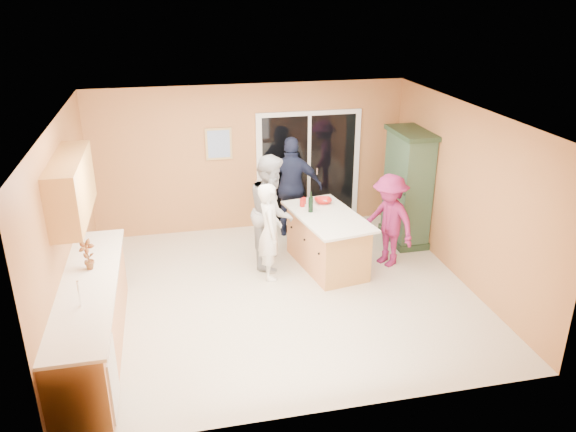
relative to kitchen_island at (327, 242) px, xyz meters
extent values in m
plane|color=beige|center=(-0.90, -0.68, -0.41)|extent=(5.50, 5.50, 0.00)
cube|color=white|center=(-0.90, -0.68, 2.19)|extent=(5.50, 5.00, 0.10)
cube|color=tan|center=(-0.90, 1.82, 0.89)|extent=(5.50, 0.10, 2.60)
cube|color=tan|center=(-0.90, -3.18, 0.89)|extent=(5.50, 0.10, 2.60)
cube|color=tan|center=(-3.65, -0.68, 0.89)|extent=(0.10, 5.00, 2.60)
cube|color=tan|center=(1.85, -0.68, 0.89)|extent=(0.10, 5.00, 2.60)
cube|color=#CD834F|center=(-3.35, -1.58, 0.04)|extent=(0.60, 3.00, 0.90)
cube|color=silver|center=(-3.34, -2.68, -0.01)|extent=(0.62, 0.60, 0.72)
cube|color=white|center=(-3.33, -1.58, 0.51)|extent=(0.65, 3.05, 0.04)
cylinder|color=silver|center=(-3.35, -2.08, 0.68)|extent=(0.02, 0.02, 0.30)
cube|color=#CD834F|center=(-3.48, -0.88, 1.47)|extent=(0.35, 1.60, 0.75)
cube|color=white|center=(0.15, 1.79, 0.64)|extent=(1.90, 0.05, 2.10)
cube|color=black|center=(0.15, 1.78, 0.64)|extent=(1.70, 0.03, 1.94)
cube|color=white|center=(0.15, 1.77, 0.64)|extent=(0.06, 0.04, 1.94)
cube|color=silver|center=(0.30, 1.76, 0.59)|extent=(0.02, 0.03, 0.12)
cube|color=tan|center=(-1.45, 1.80, 1.19)|extent=(0.46, 0.03, 0.56)
cube|color=#516BA8|center=(-1.45, 1.79, 1.19)|extent=(0.38, 0.02, 0.48)
cube|color=#CD834F|center=(0.00, 0.00, 0.01)|extent=(0.99, 1.57, 0.83)
cube|color=white|center=(0.00, 0.00, 0.44)|extent=(1.17, 1.78, 0.04)
cube|color=black|center=(0.00, 0.00, -0.36)|extent=(0.91, 1.49, 0.09)
cube|color=#203420|center=(1.59, 0.68, -0.35)|extent=(0.54, 1.02, 0.12)
cube|color=#334D36|center=(1.59, 0.68, 0.56)|extent=(0.48, 0.96, 1.81)
cube|color=#203420|center=(1.59, 0.68, 1.50)|extent=(0.56, 1.06, 0.08)
imported|color=white|center=(-0.93, -0.15, 0.34)|extent=(0.41, 0.58, 1.50)
imported|color=#A7A7AA|center=(-0.81, 0.32, 0.48)|extent=(0.87, 1.01, 1.78)
imported|color=#1B263D|center=(-0.26, 1.33, 0.48)|extent=(1.11, 0.67, 1.77)
imported|color=#7E1B52|center=(0.95, -0.12, 0.34)|extent=(0.92, 1.11, 1.49)
imported|color=red|center=(0.07, 0.52, 0.50)|extent=(0.31, 0.31, 0.07)
imported|color=#A41018|center=(-3.35, -1.21, 0.72)|extent=(0.24, 0.21, 0.38)
cylinder|color=red|center=(-0.29, 0.44, 0.52)|extent=(0.11, 0.11, 0.12)
cylinder|color=red|center=(-0.24, 0.54, 0.51)|extent=(0.09, 0.09, 0.10)
cylinder|color=black|center=(-0.22, 0.19, 0.58)|extent=(0.08, 0.08, 0.24)
cylinder|color=black|center=(-0.22, 0.19, 0.74)|extent=(0.03, 0.03, 0.09)
cylinder|color=silver|center=(0.20, 0.63, 0.47)|extent=(0.25, 0.25, 0.01)
camera|label=1|loc=(-2.29, -7.62, 3.71)|focal=35.00mm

